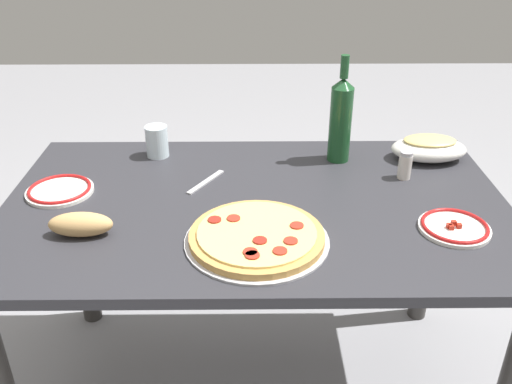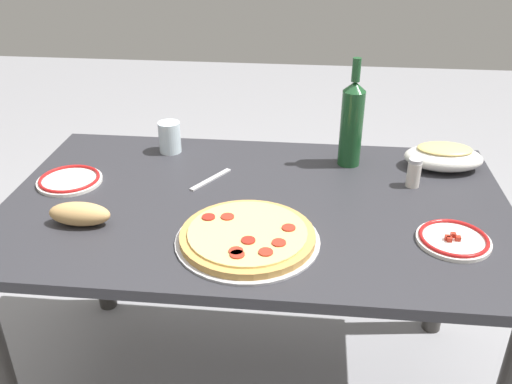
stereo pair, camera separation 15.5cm
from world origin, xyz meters
name	(u,v)px [view 1 (the left image)]	position (x,y,z in m)	size (l,w,h in m)	color
dining_table	(256,236)	(0.00, 0.00, 0.61)	(1.41, 0.84, 0.73)	#2D2D33
pepperoni_pizza	(256,237)	(0.00, 0.20, 0.74)	(0.36, 0.36, 0.03)	#B7B7BC
baked_pasta_dish	(429,147)	(-0.56, -0.27, 0.77)	(0.24, 0.15, 0.08)	white
wine_bottle	(341,118)	(-0.27, -0.27, 0.87)	(0.07, 0.07, 0.34)	#194723
water_glass	(157,141)	(0.32, -0.31, 0.78)	(0.07, 0.07, 0.10)	silver
side_plate_near	(454,227)	(-0.51, 0.15, 0.74)	(0.18, 0.18, 0.02)	white
side_plate_far	(60,190)	(0.56, -0.06, 0.74)	(0.19, 0.19, 0.02)	white
bread_loaf	(81,224)	(0.44, 0.17, 0.76)	(0.16, 0.07, 0.06)	tan
spice_shaker	(405,165)	(-0.45, -0.14, 0.77)	(0.04, 0.04, 0.09)	silver
fork_left	(206,182)	(0.15, -0.11, 0.73)	(0.17, 0.02, 0.01)	#B7B7BC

